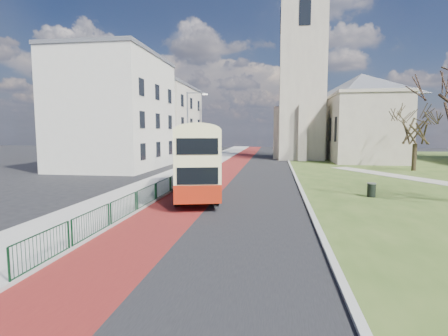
% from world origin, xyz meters
% --- Properties ---
extents(ground, '(160.00, 160.00, 0.00)m').
position_xyz_m(ground, '(0.00, 0.00, 0.00)').
color(ground, black).
rests_on(ground, ground).
extents(road_carriageway, '(9.00, 120.00, 0.01)m').
position_xyz_m(road_carriageway, '(1.50, 20.00, 0.01)').
color(road_carriageway, black).
rests_on(road_carriageway, ground).
extents(bus_lane, '(3.40, 120.00, 0.01)m').
position_xyz_m(bus_lane, '(-1.20, 20.00, 0.01)').
color(bus_lane, '#591414').
rests_on(bus_lane, ground).
extents(pavement_west, '(4.00, 120.00, 0.12)m').
position_xyz_m(pavement_west, '(-5.00, 20.00, 0.06)').
color(pavement_west, gray).
rests_on(pavement_west, ground).
extents(kerb_west, '(0.25, 120.00, 0.13)m').
position_xyz_m(kerb_west, '(-3.00, 20.00, 0.07)').
color(kerb_west, '#999993').
rests_on(kerb_west, ground).
extents(kerb_east, '(0.25, 80.00, 0.13)m').
position_xyz_m(kerb_east, '(6.10, 22.00, 0.07)').
color(kerb_east, '#999993').
rests_on(kerb_east, ground).
extents(pedestrian_railing, '(0.07, 24.00, 1.12)m').
position_xyz_m(pedestrian_railing, '(-2.95, 4.00, 0.55)').
color(pedestrian_railing, '#0B3219').
rests_on(pedestrian_railing, ground).
extents(gothic_church, '(16.38, 18.00, 40.00)m').
position_xyz_m(gothic_church, '(12.56, 38.00, 13.13)').
color(gothic_church, gray).
rests_on(gothic_church, ground).
extents(street_block_near, '(10.30, 14.30, 13.00)m').
position_xyz_m(street_block_near, '(-14.00, 22.00, 6.51)').
color(street_block_near, beige).
rests_on(street_block_near, ground).
extents(street_block_far, '(10.30, 16.30, 11.50)m').
position_xyz_m(street_block_far, '(-14.00, 38.00, 5.76)').
color(street_block_far, beige).
rests_on(street_block_far, ground).
extents(streetlamp, '(2.13, 0.18, 8.00)m').
position_xyz_m(streetlamp, '(-4.35, 18.00, 4.59)').
color(streetlamp, gray).
rests_on(streetlamp, pavement_west).
extents(bus, '(5.09, 11.02, 4.49)m').
position_xyz_m(bus, '(-1.04, 6.26, 2.56)').
color(bus, maroon).
rests_on(bus, ground).
extents(winter_tree_far, '(5.83, 5.83, 7.41)m').
position_xyz_m(winter_tree_far, '(18.95, 23.54, 5.16)').
color(winter_tree_far, '#322A19').
rests_on(winter_tree_far, grass_green).
extents(litter_bin, '(0.60, 0.60, 0.90)m').
position_xyz_m(litter_bin, '(10.38, 7.03, 0.50)').
color(litter_bin, black).
rests_on(litter_bin, grass_green).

